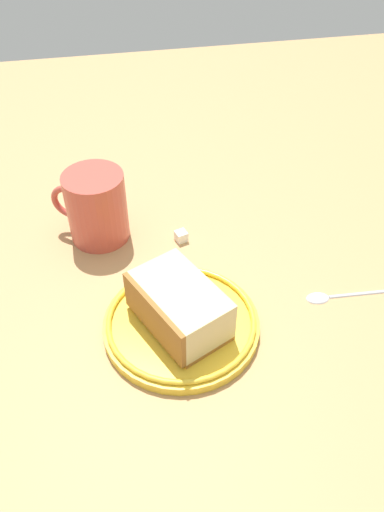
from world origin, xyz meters
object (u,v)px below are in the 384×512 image
(small_plate, at_px, (181,323))
(tea_mug, at_px, (96,206))
(cake_slice, at_px, (179,306))
(teaspoon, at_px, (332,295))
(sugar_cube, at_px, (181,236))

(small_plate, xyz_separation_m, tea_mug, (0.19, 0.09, 0.04))
(cake_slice, relative_size, teaspoon, 1.15)
(cake_slice, height_order, sugar_cube, cake_slice)
(small_plate, distance_m, cake_slice, 0.03)
(small_plate, xyz_separation_m, cake_slice, (-0.00, 0.00, 0.03))
(cake_slice, height_order, tea_mug, tea_mug)
(teaspoon, bearing_deg, tea_mug, 57.55)
(sugar_cube, bearing_deg, teaspoon, -130.59)
(tea_mug, bearing_deg, sugar_cube, -106.97)
(small_plate, bearing_deg, tea_mug, 23.88)
(tea_mug, xyz_separation_m, teaspoon, (-0.18, -0.28, -0.05))
(cake_slice, distance_m, tea_mug, 0.21)
(teaspoon, xyz_separation_m, sugar_cube, (0.15, 0.17, 0.00))
(cake_slice, distance_m, teaspoon, 0.20)
(sugar_cube, bearing_deg, tea_mug, 73.03)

